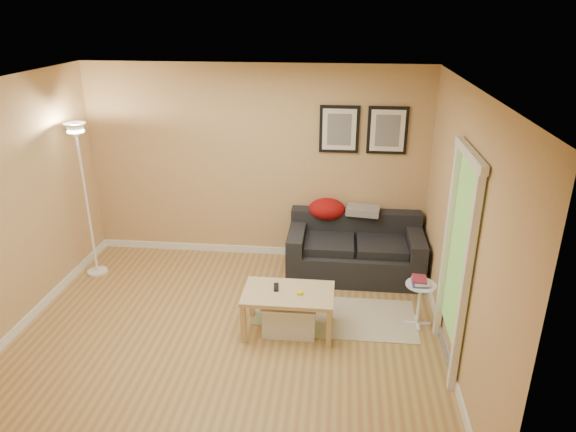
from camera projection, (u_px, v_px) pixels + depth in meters
The scene contains 24 objects.
floor at pixel (228, 335), 5.50m from camera, with size 4.50×4.50×0.00m, color #A98848.
ceiling at pixel (215, 85), 4.52m from camera, with size 4.50×4.50×0.00m, color white.
wall_back at pixel (256, 164), 6.85m from camera, with size 4.50×4.50×0.00m, color tan.
wall_front at pixel (149, 349), 3.16m from camera, with size 4.50×4.50×0.00m, color tan.
wall_left at pixel (3, 213), 5.23m from camera, with size 4.00×4.00×0.00m, color tan.
wall_right at pixel (461, 233), 4.78m from camera, with size 4.00×4.00×0.00m, color tan.
baseboard_back at pixel (258, 250), 7.31m from camera, with size 4.50×0.02×0.10m, color white.
baseboard_left at pixel (28, 319), 5.70m from camera, with size 0.02×4.00×0.10m, color white.
baseboard_right at pixel (445, 345), 5.26m from camera, with size 0.02×4.00×0.10m, color white.
sofa at pixel (355, 247), 6.63m from camera, with size 1.70×0.90×0.75m, color black, non-canonical shape.
red_throw at pixel (327, 209), 6.80m from camera, with size 0.48×0.36×0.28m, color maroon, non-canonical shape.
plaid_throw at pixel (363, 210), 6.72m from camera, with size 0.42×0.26×0.10m, color tan, non-canonical shape.
framed_print_left at pixel (339, 129), 6.53m from camera, with size 0.50×0.04×0.60m, color black, non-canonical shape.
framed_print_right at pixel (387, 130), 6.47m from camera, with size 0.50×0.04×0.60m, color black, non-canonical shape.
area_rug at pixel (359, 318), 5.79m from camera, with size 1.25×0.85×0.01m, color beige.
green_runner at pixel (286, 314), 5.87m from camera, with size 0.70×0.50×0.01m, color #668C4C.
coffee_table at pixel (288, 311), 5.50m from camera, with size 0.95×0.58×0.47m, color tan, non-canonical shape.
remote_control at pixel (276, 287), 5.48m from camera, with size 0.05×0.16×0.02m, color black.
tape_roll at pixel (300, 293), 5.36m from camera, with size 0.07×0.07×0.03m, color yellow.
storage_bin at pixel (290, 316), 5.53m from camera, with size 0.57×0.42×0.35m, color white, non-canonical shape.
side_table at pixel (419, 304), 5.60m from camera, with size 0.33×0.33×0.50m, color white, non-canonical shape.
book_stack at pixel (420, 281), 5.51m from camera, with size 0.16×0.22×0.07m, color #364CA2, non-canonical shape.
floor_lamp at pixel (87, 206), 6.44m from camera, with size 0.26×0.26×1.98m, color white, non-canonical shape.
doorway at pixel (455, 266), 4.76m from camera, with size 0.12×1.01×2.13m, color white, non-canonical shape.
Camera 1 is at (1.13, -4.52, 3.25)m, focal length 32.35 mm.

